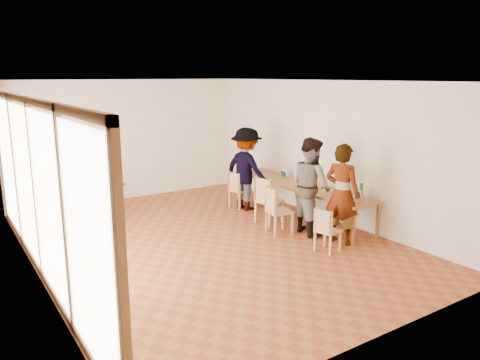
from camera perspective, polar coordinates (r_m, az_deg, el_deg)
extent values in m
plane|color=#985224|center=(8.98, -3.88, -7.57)|extent=(8.00, 8.00, 0.00)
cube|color=white|center=(12.18, -13.34, 4.77)|extent=(6.00, 0.10, 3.00)
cube|color=white|center=(5.54, 16.80, -4.67)|extent=(6.00, 0.10, 3.00)
cube|color=white|center=(10.36, 10.62, 3.55)|extent=(0.10, 8.00, 3.00)
cube|color=white|center=(7.61, -23.82, -0.57)|extent=(0.10, 8.00, 3.00)
cube|color=white|center=(8.43, -4.19, 12.08)|extent=(6.00, 8.00, 0.04)
cube|color=#A35824|center=(10.40, 7.24, -0.64)|extent=(0.80, 4.00, 0.05)
cube|color=#A35824|center=(8.93, 13.62, -5.64)|extent=(0.06, 0.06, 0.70)
cube|color=#A35824|center=(11.80, -0.19, -0.82)|extent=(0.06, 0.06, 0.70)
cube|color=#A35824|center=(9.42, 16.47, -4.85)|extent=(0.06, 0.06, 0.70)
cube|color=#A35824|center=(12.18, 2.49, -0.41)|extent=(0.06, 0.06, 0.70)
cube|color=#A35824|center=(10.80, -17.12, -0.62)|extent=(0.90, 0.90, 0.05)
cube|color=#A35824|center=(10.43, -18.43, -3.30)|extent=(0.05, 0.05, 0.70)
cube|color=#A35824|center=(11.16, -19.48, -2.35)|extent=(0.05, 0.05, 0.70)
cube|color=#A35824|center=(10.64, -14.38, -2.73)|extent=(0.05, 0.05, 0.70)
cube|color=#A35824|center=(11.36, -15.68, -1.84)|extent=(0.05, 0.05, 0.70)
cube|color=tan|center=(8.55, 10.68, -6.09)|extent=(0.45, 0.45, 0.04)
cube|color=tan|center=(8.34, 10.10, -4.98)|extent=(0.12, 0.37, 0.39)
cube|color=tan|center=(9.34, 4.84, -3.85)|extent=(0.51, 0.51, 0.04)
cube|color=tan|center=(9.18, 3.77, -2.48)|extent=(0.12, 0.44, 0.46)
cube|color=tan|center=(9.99, 3.60, -2.57)|extent=(0.55, 0.55, 0.04)
cube|color=tan|center=(9.77, 2.80, -1.29)|extent=(0.14, 0.47, 0.49)
cube|color=tan|center=(11.15, 0.02, -1.26)|extent=(0.47, 0.47, 0.04)
cube|color=tan|center=(10.97, -0.69, -0.23)|extent=(0.10, 0.41, 0.43)
cube|color=tan|center=(8.51, -20.80, -6.41)|extent=(0.47, 0.47, 0.04)
cube|color=tan|center=(8.46, -19.63, -4.68)|extent=(0.08, 0.43, 0.45)
imported|color=gray|center=(8.87, 12.32, -1.68)|extent=(0.62, 0.79, 1.90)
imported|color=gray|center=(9.36, 8.59, -0.69)|extent=(0.86, 1.03, 1.93)
imported|color=gray|center=(10.89, 0.79, 1.35)|extent=(0.97, 1.37, 1.93)
cube|color=#59B436|center=(9.33, 13.81, -2.24)|extent=(0.15, 0.22, 0.02)
cube|color=white|center=(9.36, 14.15, -1.71)|extent=(0.07, 0.20, 0.18)
cube|color=#59B436|center=(10.18, 7.31, -0.73)|extent=(0.20, 0.26, 0.02)
cube|color=white|center=(10.22, 7.64, -0.18)|extent=(0.10, 0.23, 0.20)
cube|color=#59B436|center=(11.00, 5.06, 0.33)|extent=(0.19, 0.24, 0.02)
cube|color=white|center=(11.04, 5.34, 0.80)|extent=(0.10, 0.21, 0.18)
imported|color=#FCA521|center=(9.89, 8.27, -0.95)|extent=(0.14, 0.14, 0.09)
cylinder|color=#1E6C29|center=(9.50, 14.56, -1.21)|extent=(0.07, 0.07, 0.28)
cylinder|color=silver|center=(11.63, 0.66, 1.22)|extent=(0.07, 0.07, 0.09)
cylinder|color=white|center=(10.63, 7.34, -0.06)|extent=(0.08, 0.08, 0.06)
cube|color=#DE4C99|center=(11.54, 3.84, 0.92)|extent=(0.05, 0.10, 0.01)
cube|color=black|center=(11.43, 0.84, 1.02)|extent=(0.16, 0.26, 0.09)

